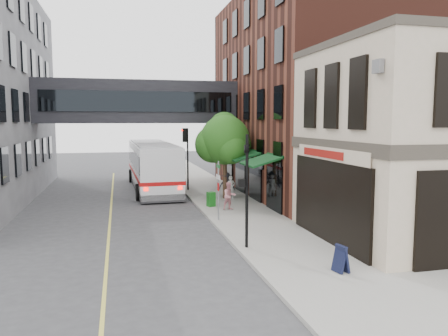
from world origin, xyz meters
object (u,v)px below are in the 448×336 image
newspaper_box (211,199)px  sandwich_board (341,259)px  bus (152,164)px  pedestrian_b (229,196)px  pedestrian_c (226,185)px  pedestrian_a (231,187)px

newspaper_box → sandwich_board: (1.88, -12.03, 0.03)m
bus → pedestrian_b: bus is taller
newspaper_box → pedestrian_c: bearing=40.6°
bus → pedestrian_a: 7.85m
pedestrian_b → bus: bearing=101.3°
pedestrian_a → pedestrian_c: size_ratio=0.89×
bus → pedestrian_b: size_ratio=8.17×
pedestrian_b → pedestrian_c: size_ratio=0.94×
bus → pedestrian_b: bearing=-69.7°
pedestrian_c → newspaper_box: pedestrian_c is taller
pedestrian_a → pedestrian_b: bearing=-111.2°
pedestrian_a → sandwich_board: size_ratio=1.63×
pedestrian_b → sandwich_board: 10.89m
pedestrian_c → sandwich_board: 14.60m
pedestrian_b → sandwich_board: pedestrian_b is taller
bus → newspaper_box: bus is taller
pedestrian_b → newspaper_box: (-0.81, 1.20, -0.36)m
pedestrian_b → pedestrian_c: (0.76, 3.76, 0.05)m
pedestrian_b → newspaper_box: size_ratio=1.84×
pedestrian_c → newspaper_box: size_ratio=1.96×
newspaper_box → sandwich_board: sandwich_board is taller
pedestrian_a → pedestrian_b: 3.42m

